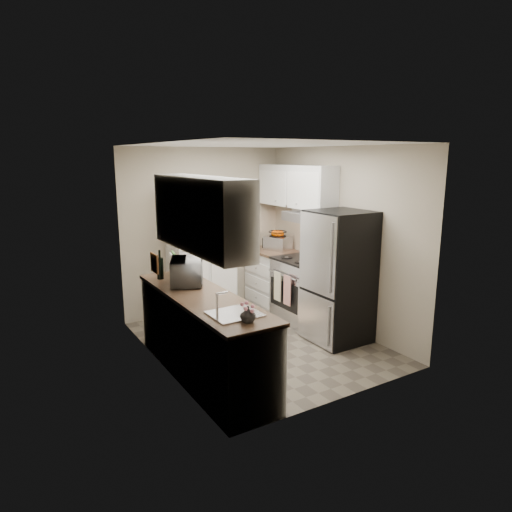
# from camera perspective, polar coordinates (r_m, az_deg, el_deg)

# --- Properties ---
(ground) EXTENTS (3.20, 3.20, 0.00)m
(ground) POSITION_cam_1_polar(r_m,az_deg,el_deg) (6.01, 0.48, -10.81)
(ground) COLOR #665B4C
(ground) RESTS_ON ground
(room_shell) EXTENTS (2.64, 3.24, 2.52)m
(room_shell) POSITION_cam_1_polar(r_m,az_deg,el_deg) (5.56, 0.40, 4.73)
(room_shell) COLOR #B1A28F
(room_shell) RESTS_ON ground
(pantry_cabinet) EXTENTS (0.90, 0.55, 2.00)m
(pantry_cabinet) POSITION_cam_1_polar(r_m,az_deg,el_deg) (6.73, -6.87, 0.58)
(pantry_cabinet) COLOR silver
(pantry_cabinet) RESTS_ON ground
(base_cabinet_left) EXTENTS (0.60, 2.30, 0.88)m
(base_cabinet_left) POSITION_cam_1_polar(r_m,az_deg,el_deg) (5.06, -6.61, -10.08)
(base_cabinet_left) COLOR silver
(base_cabinet_left) RESTS_ON ground
(countertop_left) EXTENTS (0.63, 2.33, 0.04)m
(countertop_left) POSITION_cam_1_polar(r_m,az_deg,el_deg) (4.90, -6.74, -5.10)
(countertop_left) COLOR brown
(countertop_left) RESTS_ON base_cabinet_left
(base_cabinet_right) EXTENTS (0.60, 0.80, 0.88)m
(base_cabinet_right) POSITION_cam_1_polar(r_m,az_deg,el_deg) (7.32, 2.17, -2.90)
(base_cabinet_right) COLOR silver
(base_cabinet_right) RESTS_ON ground
(countertop_right) EXTENTS (0.63, 0.83, 0.04)m
(countertop_right) POSITION_cam_1_polar(r_m,az_deg,el_deg) (7.21, 2.20, 0.63)
(countertop_right) COLOR brown
(countertop_right) RESTS_ON base_cabinet_right
(electric_range) EXTENTS (0.71, 0.78, 1.13)m
(electric_range) POSITION_cam_1_polar(r_m,az_deg,el_deg) (6.67, 5.86, -4.13)
(electric_range) COLOR #B7B7BC
(electric_range) RESTS_ON ground
(refrigerator) EXTENTS (0.70, 0.72, 1.70)m
(refrigerator) POSITION_cam_1_polar(r_m,az_deg,el_deg) (5.96, 10.31, -2.57)
(refrigerator) COLOR #B7B7BC
(refrigerator) RESTS_ON ground
(microwave) EXTENTS (0.54, 0.63, 0.29)m
(microwave) POSITION_cam_1_polar(r_m,az_deg,el_deg) (5.31, -8.63, -1.93)
(microwave) COLOR #B1B1B6
(microwave) RESTS_ON countertop_left
(wine_bottle) EXTENTS (0.08, 0.08, 0.32)m
(wine_bottle) POSITION_cam_1_polar(r_m,az_deg,el_deg) (5.58, -11.91, -1.21)
(wine_bottle) COLOR black
(wine_bottle) RESTS_ON countertop_left
(flower_vase) EXTENTS (0.17, 0.17, 0.15)m
(flower_vase) POSITION_cam_1_polar(r_m,az_deg,el_deg) (4.07, -1.02, -7.31)
(flower_vase) COLOR beige
(flower_vase) RESTS_ON countertop_left
(cutting_board) EXTENTS (0.07, 0.23, 0.29)m
(cutting_board) POSITION_cam_1_polar(r_m,az_deg,el_deg) (5.75, -10.05, -0.91)
(cutting_board) COLOR #529942
(cutting_board) RESTS_ON countertop_left
(toaster_oven) EXTENTS (0.41, 0.46, 0.22)m
(toaster_oven) POSITION_cam_1_polar(r_m,az_deg,el_deg) (7.18, 2.77, 1.62)
(toaster_oven) COLOR silver
(toaster_oven) RESTS_ON countertop_right
(fruit_basket) EXTENTS (0.34, 0.34, 0.12)m
(fruit_basket) POSITION_cam_1_polar(r_m,az_deg,el_deg) (7.17, 2.72, 2.96)
(fruit_basket) COLOR #E15400
(fruit_basket) RESTS_ON toaster_oven
(kitchen_mat) EXTENTS (0.67, 0.85, 0.01)m
(kitchen_mat) POSITION_cam_1_polar(r_m,az_deg,el_deg) (6.51, -2.89, -8.89)
(kitchen_mat) COLOR #DAB68F
(kitchen_mat) RESTS_ON ground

